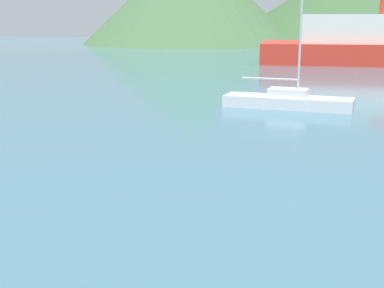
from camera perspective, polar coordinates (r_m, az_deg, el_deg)
name	(u,v)px	position (r m, az deg, el deg)	size (l,w,h in m)	color
sailboat_inner	(288,100)	(28.64, 10.19, 4.63)	(6.87, 2.85, 7.53)	silver
hill_central	(346,3)	(108.88, 16.15, 14.29)	(47.47, 47.47, 14.50)	#3D6038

